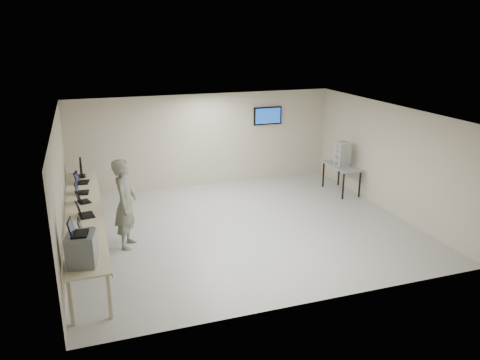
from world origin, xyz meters
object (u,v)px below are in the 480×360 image
object	(u,v)px
equipment_box	(82,249)
workbench	(85,213)
soldier	(126,204)
side_table	(342,168)

from	to	relation	value
equipment_box	workbench	bearing A→B (deg)	98.18
workbench	soldier	bearing A→B (deg)	-9.56
soldier	side_table	world-z (taller)	soldier
workbench	side_table	xyz separation A→B (m)	(7.19, 1.56, -0.09)
workbench	side_table	distance (m)	7.35
equipment_box	soldier	size ratio (longest dim) A/B	0.27
soldier	side_table	size ratio (longest dim) A/B	1.47
soldier	equipment_box	bearing A→B (deg)	178.43
workbench	equipment_box	xyz separation A→B (m)	(-0.06, -2.51, 0.34)
workbench	equipment_box	bearing A→B (deg)	-91.43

